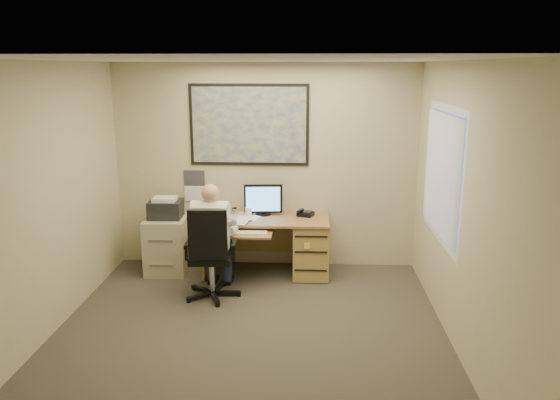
# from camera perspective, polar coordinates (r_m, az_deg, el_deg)

# --- Properties ---
(room_shell) EXTENTS (4.00, 4.50, 2.70)m
(room_shell) POSITION_cam_1_polar(r_m,az_deg,el_deg) (5.06, -3.62, -1.04)
(room_shell) COLOR #3B372E
(room_shell) RESTS_ON ground
(desk) EXTENTS (1.60, 0.97, 1.15)m
(desk) POSITION_cam_1_polar(r_m,az_deg,el_deg) (7.10, 1.25, -4.24)
(desk) COLOR #9F7144
(desk) RESTS_ON ground
(world_map) EXTENTS (1.56, 0.03, 1.06)m
(world_map) POSITION_cam_1_polar(r_m,az_deg,el_deg) (7.17, -3.25, 7.83)
(world_map) COLOR #1E4C93
(world_map) RESTS_ON room_shell
(wall_calendar) EXTENTS (0.28, 0.01, 0.42)m
(wall_calendar) POSITION_cam_1_polar(r_m,az_deg,el_deg) (7.42, -8.92, 1.48)
(wall_calendar) COLOR white
(wall_calendar) RESTS_ON room_shell
(window_blinds) EXTENTS (0.06, 1.40, 1.30)m
(window_blinds) POSITION_cam_1_polar(r_m,az_deg,el_deg) (5.92, 16.62, 2.58)
(window_blinds) COLOR silver
(window_blinds) RESTS_ON room_shell
(filing_cabinet) EXTENTS (0.54, 0.64, 1.01)m
(filing_cabinet) POSITION_cam_1_polar(r_m,az_deg,el_deg) (7.34, -11.70, -4.04)
(filing_cabinet) COLOR #B6AE92
(filing_cabinet) RESTS_ON ground
(office_chair) EXTENTS (0.69, 0.69, 1.11)m
(office_chair) POSITION_cam_1_polar(r_m,az_deg,el_deg) (6.43, -7.23, -7.44)
(office_chair) COLOR black
(office_chair) RESTS_ON ground
(person) EXTENTS (0.60, 0.81, 1.35)m
(person) POSITION_cam_1_polar(r_m,az_deg,el_deg) (6.39, -7.17, -4.26)
(person) COLOR white
(person) RESTS_ON office_chair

